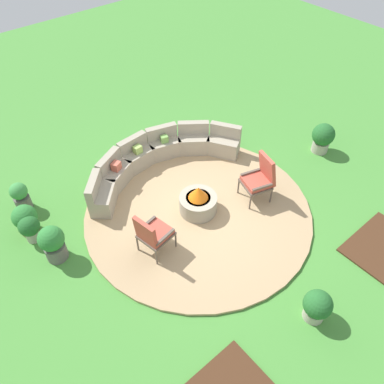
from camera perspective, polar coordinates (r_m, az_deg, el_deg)
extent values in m
plane|color=#478C38|center=(8.29, 0.89, -2.94)|extent=(24.00, 24.00, 0.00)
cylinder|color=tan|center=(8.27, 0.89, -2.80)|extent=(4.84, 4.84, 0.06)
cube|color=#472B19|center=(8.55, 26.57, -7.35)|extent=(1.53, 1.13, 0.04)
cylinder|color=#9E937F|center=(8.11, 0.91, -1.75)|extent=(0.80, 0.80, 0.39)
cylinder|color=black|center=(7.99, 0.93, -0.95)|extent=(0.52, 0.52, 0.06)
cone|color=orange|center=(7.87, 0.94, -0.09)|extent=(0.42, 0.42, 0.28)
cube|color=#9E937F|center=(9.53, 4.67, 6.81)|extent=(0.78, 0.88, 0.44)
cube|color=#9E937F|center=(9.42, 5.04, 9.14)|extent=(0.53, 0.73, 0.31)
cube|color=#9E937F|center=(9.58, 0.23, 7.21)|extent=(0.88, 0.82, 0.44)
cube|color=#9E937F|center=(9.47, 0.20, 9.56)|extent=(0.70, 0.59, 0.31)
cube|color=#9E937F|center=(9.48, -4.15, 6.57)|extent=(0.85, 0.65, 0.44)
cube|color=#9E937F|center=(9.36, -4.59, 8.89)|extent=(0.77, 0.37, 0.31)
cube|color=#9E937F|center=(9.22, -8.09, 4.92)|extent=(0.79, 0.51, 0.44)
cube|color=#9E937F|center=(9.08, -8.90, 7.16)|extent=(0.77, 0.22, 0.31)
cube|color=#9E937F|center=(8.84, -11.19, 2.34)|extent=(0.88, 0.73, 0.44)
cube|color=#9E937F|center=(8.67, -12.34, 4.44)|extent=(0.75, 0.47, 0.31)
cube|color=#9E937F|center=(8.38, -13.03, -1.00)|extent=(0.85, 0.86, 0.44)
cube|color=#9E937F|center=(8.16, -14.44, 0.89)|extent=(0.64, 0.66, 0.31)
cube|color=#BC5B47|center=(8.61, -11.20, 3.80)|extent=(0.24, 0.23, 0.19)
cube|color=#70A34C|center=(9.25, -4.14, 7.87)|extent=(0.20, 0.18, 0.17)
cube|color=#93B756|center=(8.99, -8.09, 6.30)|extent=(0.19, 0.16, 0.18)
cylinder|color=brown|center=(7.72, -5.25, -5.24)|extent=(0.04, 0.04, 0.38)
cylinder|color=brown|center=(7.49, -2.43, -7.16)|extent=(0.04, 0.04, 0.38)
cylinder|color=brown|center=(7.50, -8.09, -7.62)|extent=(0.04, 0.04, 0.38)
cylinder|color=brown|center=(7.27, -5.28, -9.70)|extent=(0.04, 0.04, 0.38)
cube|color=brown|center=(7.32, -5.37, -6.38)|extent=(0.66, 0.63, 0.05)
cube|color=#B24738|center=(7.26, -5.41, -6.03)|extent=(0.60, 0.58, 0.09)
cube|color=#B24738|center=(6.98, -6.94, -6.01)|extent=(0.21, 0.52, 0.57)
cube|color=brown|center=(7.33, -6.81, -4.76)|extent=(0.49, 0.13, 0.04)
cube|color=brown|center=(7.10, -4.03, -6.69)|extent=(0.49, 0.13, 0.04)
cylinder|color=brown|center=(8.23, 8.64, -1.56)|extent=(0.04, 0.04, 0.38)
cylinder|color=brown|center=(8.54, 6.91, 0.80)|extent=(0.04, 0.04, 0.38)
cylinder|color=brown|center=(8.45, 11.66, -0.55)|extent=(0.04, 0.04, 0.38)
cylinder|color=brown|center=(8.75, 9.87, 1.72)|extent=(0.04, 0.04, 0.38)
cube|color=brown|center=(8.34, 9.44, 1.18)|extent=(0.69, 0.70, 0.05)
cube|color=#B24738|center=(8.29, 9.50, 1.52)|extent=(0.63, 0.64, 0.09)
cube|color=#B24738|center=(8.20, 11.14, 3.41)|extent=(0.32, 0.58, 0.69)
cube|color=brown|center=(8.10, 10.43, 0.72)|extent=(0.46, 0.18, 0.04)
cube|color=brown|center=(8.40, 8.69, 2.94)|extent=(0.46, 0.18, 0.04)
cylinder|color=#A89E8E|center=(7.13, 17.65, -16.78)|extent=(0.36, 0.36, 0.21)
sphere|color=#236028|center=(6.88, 18.21, -15.57)|extent=(0.49, 0.49, 0.49)
cylinder|color=#605B56|center=(7.87, -19.53, -8.30)|extent=(0.41, 0.41, 0.33)
sphere|color=#2D7A33|center=(7.58, -20.23, -6.52)|extent=(0.49, 0.49, 0.49)
sphere|color=#E55638|center=(7.51, -20.02, -5.81)|extent=(0.18, 0.18, 0.18)
cylinder|color=#A89E8E|center=(10.25, 18.49, 6.47)|extent=(0.41, 0.41, 0.28)
sphere|color=#236028|center=(10.05, 18.96, 8.08)|extent=(0.55, 0.55, 0.55)
cylinder|color=#605B56|center=(9.02, -23.77, -1.44)|extent=(0.34, 0.34, 0.32)
sphere|color=#3D8E42|center=(8.80, -24.41, 0.11)|extent=(0.37, 0.37, 0.37)
cylinder|color=#A89E8E|center=(8.36, -22.56, -5.90)|extent=(0.28, 0.28, 0.24)
sphere|color=#236028|center=(8.17, -23.08, -4.68)|extent=(0.42, 0.42, 0.42)
cylinder|color=brown|center=(8.55, -23.04, -4.79)|extent=(0.37, 0.37, 0.22)
sphere|color=#2D7A33|center=(8.33, -23.65, -3.38)|extent=(0.50, 0.50, 0.50)
sphere|color=#E55638|center=(8.27, -23.49, -2.77)|extent=(0.17, 0.17, 0.17)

